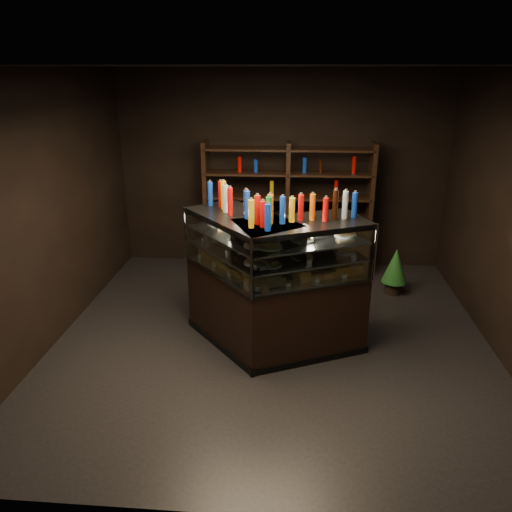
# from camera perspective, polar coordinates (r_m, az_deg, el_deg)

# --- Properties ---
(ground) EXTENTS (5.00, 5.00, 0.00)m
(ground) POSITION_cam_1_polar(r_m,az_deg,el_deg) (5.95, 1.85, -9.38)
(ground) COLOR black
(ground) RESTS_ON ground
(room_shell) EXTENTS (5.02, 5.02, 3.01)m
(room_shell) POSITION_cam_1_polar(r_m,az_deg,el_deg) (5.26, 2.10, 9.25)
(room_shell) COLOR black
(room_shell) RESTS_ON ground
(display_case) EXTENTS (2.13, 1.51, 1.52)m
(display_case) POSITION_cam_1_polar(r_m,az_deg,el_deg) (5.60, 1.68, -5.60)
(display_case) COLOR black
(display_case) RESTS_ON ground
(food_display) EXTENTS (1.76, 1.07, 0.46)m
(food_display) POSITION_cam_1_polar(r_m,az_deg,el_deg) (5.35, 1.72, 0.09)
(food_display) COLOR gold
(food_display) RESTS_ON display_case
(bottles_top) EXTENTS (1.58, 0.93, 0.30)m
(bottles_top) POSITION_cam_1_polar(r_m,az_deg,el_deg) (5.19, 1.82, 5.79)
(bottles_top) COLOR #0F38B2
(bottles_top) RESTS_ON display_case
(potted_conifer) EXTENTS (0.35, 0.35, 0.75)m
(potted_conifer) POSITION_cam_1_polar(r_m,az_deg,el_deg) (7.18, 15.65, -0.98)
(potted_conifer) COLOR black
(potted_conifer) RESTS_ON ground
(back_shelving) EXTENTS (2.48, 0.47, 2.00)m
(back_shelving) POSITION_cam_1_polar(r_m,az_deg,el_deg) (7.58, 3.53, 2.39)
(back_shelving) COLOR black
(back_shelving) RESTS_ON ground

